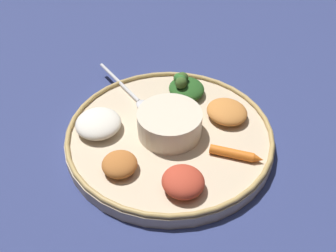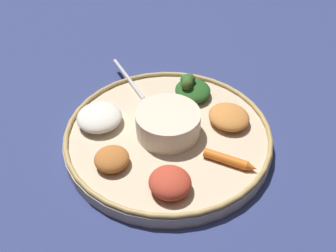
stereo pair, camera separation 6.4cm
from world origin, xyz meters
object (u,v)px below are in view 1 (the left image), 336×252
at_px(spoon, 130,94).
at_px(carrot_near_spoon, 234,154).
at_px(center_bowl, 168,122).
at_px(greens_pile, 184,87).

relative_size(spoon, carrot_near_spoon, 1.85).
xyz_separation_m(center_bowl, spoon, (0.10, 0.07, -0.02)).
xyz_separation_m(center_bowl, carrot_near_spoon, (-0.06, -0.10, -0.02)).
xyz_separation_m(greens_pile, carrot_near_spoon, (-0.16, -0.07, -0.01)).
xyz_separation_m(spoon, carrot_near_spoon, (-0.16, -0.17, 0.00)).
relative_size(greens_pile, carrot_near_spoon, 1.02).
bearing_deg(center_bowl, spoon, 35.10).
relative_size(center_bowl, greens_pile, 1.24).
bearing_deg(spoon, greens_pile, -87.39).
bearing_deg(greens_pile, carrot_near_spoon, -155.46).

